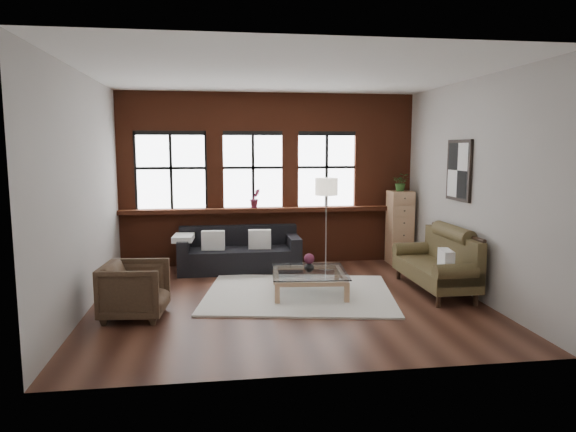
{
  "coord_description": "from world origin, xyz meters",
  "views": [
    {
      "loc": [
        -1.0,
        -7.16,
        2.21
      ],
      "look_at": [
        0.1,
        0.6,
        1.15
      ],
      "focal_mm": 32.0,
      "sensor_mm": 36.0,
      "label": 1
    }
  ],
  "objects": [
    {
      "name": "brick_backwall",
      "position": [
        0.0,
        2.44,
        1.6
      ],
      "size": [
        5.5,
        0.12,
        3.2
      ],
      "primitive_type": null,
      "color": "maroon",
      "rests_on": "floor"
    },
    {
      "name": "floor",
      "position": [
        0.0,
        0.0,
        0.0
      ],
      "size": [
        5.5,
        5.5,
        0.0
      ],
      "primitive_type": "plane",
      "color": "#391E15",
      "rests_on": "ground"
    },
    {
      "name": "wall_right",
      "position": [
        2.75,
        0.0,
        1.6
      ],
      "size": [
        0.0,
        5.0,
        5.0
      ],
      "primitive_type": "plane",
      "rotation": [
        1.57,
        0.0,
        -1.57
      ],
      "color": "#A8A49D",
      "rests_on": "ground"
    },
    {
      "name": "pillow_a",
      "position": [
        -1.06,
        1.8,
        0.58
      ],
      "size": [
        0.41,
        0.18,
        0.34
      ],
      "primitive_type": "cube",
      "rotation": [
        0.0,
        0.0,
        -0.11
      ],
      "color": "white",
      "rests_on": "dark_sofa"
    },
    {
      "name": "pillow_b",
      "position": [
        -0.24,
        1.8,
        0.58
      ],
      "size": [
        0.41,
        0.18,
        0.34
      ],
      "primitive_type": "cube",
      "rotation": [
        0.0,
        0.0,
        -0.09
      ],
      "color": "white",
      "rests_on": "dark_sofa"
    },
    {
      "name": "floor_lamp",
      "position": [
        0.95,
        1.75,
        0.9
      ],
      "size": [
        0.4,
        0.4,
        1.81
      ],
      "primitive_type": null,
      "color": "#A5A5A8",
      "rests_on": "floor"
    },
    {
      "name": "window_left",
      "position": [
        -1.8,
        2.45,
        1.75
      ],
      "size": [
        1.38,
        0.1,
        1.5
      ],
      "primitive_type": null,
      "color": "black",
      "rests_on": "brick_backwall"
    },
    {
      "name": "sill_ledge",
      "position": [
        0.0,
        2.35,
        1.04
      ],
      "size": [
        5.5,
        0.3,
        0.08
      ],
      "primitive_type": "cube",
      "color": "maroon",
      "rests_on": "brick_backwall"
    },
    {
      "name": "drawer_chest",
      "position": [
        2.46,
        2.07,
        0.69
      ],
      "size": [
        0.43,
        0.43,
        1.38
      ],
      "primitive_type": "cube",
      "color": "tan",
      "rests_on": "floor"
    },
    {
      "name": "ceiling",
      "position": [
        0.0,
        0.0,
        3.2
      ],
      "size": [
        5.5,
        5.5,
        0.0
      ],
      "primitive_type": "plane",
      "rotation": [
        3.14,
        0.0,
        0.0
      ],
      "color": "white",
      "rests_on": "ground"
    },
    {
      "name": "dark_sofa",
      "position": [
        -0.6,
        1.9,
        0.39
      ],
      "size": [
        2.15,
        0.87,
        0.78
      ],
      "primitive_type": null,
      "color": "black",
      "rests_on": "floor"
    },
    {
      "name": "vase",
      "position": [
        0.37,
        0.22,
        0.44
      ],
      "size": [
        0.16,
        0.16,
        0.16
      ],
      "primitive_type": "imported",
      "rotation": [
        0.0,
        0.0,
        -0.07
      ],
      "color": "#B2B2B2",
      "rests_on": "coffee_table"
    },
    {
      "name": "potted_plant_top",
      "position": [
        2.46,
        2.07,
        1.55
      ],
      "size": [
        0.37,
        0.35,
        0.34
      ],
      "primitive_type": "imported",
      "rotation": [
        0.0,
        0.0,
        -0.33
      ],
      "color": "#2D5923",
      "rests_on": "drawer_chest"
    },
    {
      "name": "wall_left",
      "position": [
        -2.75,
        0.0,
        1.6
      ],
      "size": [
        0.0,
        5.0,
        5.0
      ],
      "primitive_type": "plane",
      "rotation": [
        1.57,
        0.0,
        1.57
      ],
      "color": "#A8A49D",
      "rests_on": "ground"
    },
    {
      "name": "window_right",
      "position": [
        1.1,
        2.45,
        1.75
      ],
      "size": [
        1.38,
        0.1,
        1.5
      ],
      "primitive_type": null,
      "color": "black",
      "rests_on": "brick_backwall"
    },
    {
      "name": "wall_front",
      "position": [
        0.0,
        -2.5,
        1.6
      ],
      "size": [
        5.5,
        0.0,
        5.5
      ],
      "primitive_type": "plane",
      "rotation": [
        -1.57,
        0.0,
        0.0
      ],
      "color": "#A8A49D",
      "rests_on": "ground"
    },
    {
      "name": "pillow_settee",
      "position": [
        2.22,
        -0.43,
        0.59
      ],
      "size": [
        0.2,
        0.4,
        0.34
      ],
      "primitive_type": "cube",
      "rotation": [
        0.0,
        0.0,
        -0.16
      ],
      "color": "white",
      "rests_on": "vintage_settee"
    },
    {
      "name": "vintage_settee",
      "position": [
        2.3,
        0.13,
        0.48
      ],
      "size": [
        0.81,
        1.82,
        0.97
      ],
      "primitive_type": null,
      "color": "#4C4023",
      "rests_on": "floor"
    },
    {
      "name": "armchair",
      "position": [
        -2.06,
        -0.48,
        0.37
      ],
      "size": [
        0.88,
        0.85,
        0.73
      ],
      "primitive_type": "imported",
      "rotation": [
        0.0,
        0.0,
        1.47
      ],
      "color": "#402E20",
      "rests_on": "floor"
    },
    {
      "name": "coffee_table",
      "position": [
        0.37,
        0.22,
        0.18
      ],
      "size": [
        1.2,
        1.2,
        0.37
      ],
      "primitive_type": null,
      "rotation": [
        0.0,
        0.0,
        -0.09
      ],
      "color": "tan",
      "rests_on": "shag_rug"
    },
    {
      "name": "window_mid",
      "position": [
        -0.3,
        2.45,
        1.75
      ],
      "size": [
        1.38,
        0.1,
        1.5
      ],
      "primitive_type": null,
      "color": "black",
      "rests_on": "brick_backwall"
    },
    {
      "name": "sill_plant",
      "position": [
        -0.27,
        2.32,
        1.26
      ],
      "size": [
        0.24,
        0.22,
        0.36
      ],
      "primitive_type": "imported",
      "rotation": [
        0.0,
        0.0,
        0.36
      ],
      "color": "maroon",
      "rests_on": "sill_ledge"
    },
    {
      "name": "wall_back",
      "position": [
        0.0,
        2.5,
        1.6
      ],
      "size": [
        5.5,
        0.0,
        5.5
      ],
      "primitive_type": "plane",
      "rotation": [
        1.57,
        0.0,
        0.0
      ],
      "color": "#A8A49D",
      "rests_on": "ground"
    },
    {
      "name": "shag_rug",
      "position": [
        0.21,
        0.23,
        0.01
      ],
      "size": [
        3.11,
        2.63,
        0.03
      ],
      "primitive_type": "cube",
      "rotation": [
        0.0,
        0.0,
        -0.18
      ],
      "color": "beige",
      "rests_on": "floor"
    },
    {
      "name": "wall_poster",
      "position": [
        2.72,
        0.3,
        1.85
      ],
      "size": [
        0.05,
        0.74,
        0.94
      ],
      "primitive_type": null,
      "color": "black",
      "rests_on": "wall_right"
    },
    {
      "name": "flowers",
      "position": [
        0.37,
        0.22,
        0.55
      ],
      "size": [
        0.16,
        0.16,
        0.16
      ],
      "primitive_type": "sphere",
      "color": "maroon",
      "rests_on": "vase"
    }
  ]
}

